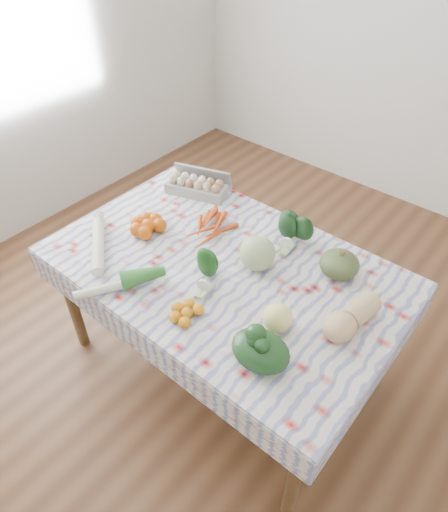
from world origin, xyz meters
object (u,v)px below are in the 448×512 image
at_px(dining_table, 224,278).
at_px(egg_carton, 196,187).
at_px(kabocha_squash, 339,264).
at_px(butternut_squash, 352,316).
at_px(cabbage, 257,253).
at_px(grapefruit, 278,318).

distance_m(dining_table, egg_carton, 0.64).
bearing_deg(egg_carton, kabocha_squash, -22.85).
distance_m(egg_carton, butternut_squash, 1.19).
relative_size(kabocha_squash, butternut_squash, 0.64).
bearing_deg(dining_table, cabbage, 36.26).
bearing_deg(egg_carton, grapefruit, -48.04).
height_order(dining_table, cabbage, cabbage).
bearing_deg(grapefruit, dining_table, 159.72).
bearing_deg(cabbage, butternut_squash, -5.25).
bearing_deg(grapefruit, egg_carton, 150.83).
bearing_deg(dining_table, egg_carton, 144.61).
distance_m(cabbage, butternut_squash, 0.51).
bearing_deg(kabocha_squash, butternut_squash, -52.24).
height_order(egg_carton, cabbage, cabbage).
distance_m(butternut_squash, grapefruit, 0.30).
distance_m(kabocha_squash, grapefruit, 0.45).
relative_size(butternut_squash, grapefruit, 2.35).
distance_m(egg_carton, kabocha_squash, 0.95).
relative_size(dining_table, egg_carton, 4.65).
xyz_separation_m(dining_table, kabocha_squash, (0.44, 0.30, 0.14)).
height_order(kabocha_squash, butternut_squash, butternut_squash).
height_order(egg_carton, grapefruit, grapefruit).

